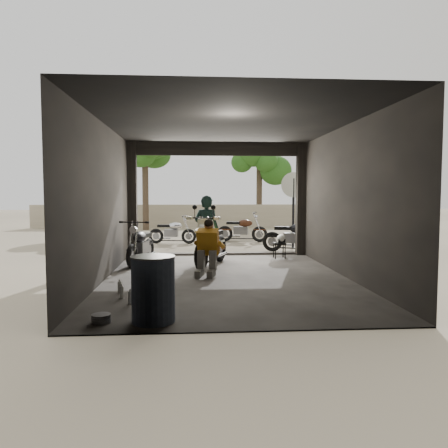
{
  "coord_description": "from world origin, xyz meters",
  "views": [
    {
      "loc": [
        -0.69,
        -8.93,
        1.77
      ],
      "look_at": [
        -0.02,
        0.6,
        1.11
      ],
      "focal_mm": 35.0,
      "sensor_mm": 36.0,
      "label": 1
    }
  ],
  "objects": [
    {
      "name": "boundary_wall",
      "position": [
        0.0,
        14.0,
        0.6
      ],
      "size": [
        18.0,
        0.3,
        1.2
      ],
      "primitive_type": "cube",
      "color": "gray",
      "rests_on": "ground"
    },
    {
      "name": "garage",
      "position": [
        0.0,
        0.55,
        1.28
      ],
      "size": [
        7.0,
        7.13,
        3.2
      ],
      "color": "#2D2B28",
      "rests_on": "ground"
    },
    {
      "name": "rider",
      "position": [
        -0.36,
        1.84,
        0.87
      ],
      "size": [
        0.73,
        0.6,
        1.73
      ],
      "primitive_type": "imported",
      "rotation": [
        0.0,
        0.0,
        2.8
      ],
      "color": "black",
      "rests_on": "ground"
    },
    {
      "name": "outside_bike_b",
      "position": [
        1.1,
        6.96,
        0.55
      ],
      "size": [
        1.74,
        1.06,
        1.1
      ],
      "primitive_type": null,
      "rotation": [
        0.0,
        0.0,
        1.32
      ],
      "color": "#3D1D0E",
      "rests_on": "ground"
    },
    {
      "name": "helmet",
      "position": [
        1.68,
        2.69,
        0.56
      ],
      "size": [
        0.24,
        0.26,
        0.23
      ],
      "primitive_type": "ellipsoid",
      "rotation": [
        0.0,
        0.0,
        -0.01
      ],
      "color": "white",
      "rests_on": "stool"
    },
    {
      "name": "outside_bike_a",
      "position": [
        -1.43,
        6.55,
        0.5
      ],
      "size": [
        1.55,
        0.82,
        1.0
      ],
      "primitive_type": null,
      "rotation": [
        0.0,
        0.0,
        1.42
      ],
      "color": "black",
      "rests_on": "ground"
    },
    {
      "name": "tree_right",
      "position": [
        2.8,
        14.0,
        3.56
      ],
      "size": [
        2.2,
        2.2,
        5.0
      ],
      "color": "#382B1E",
      "rests_on": "ground"
    },
    {
      "name": "left_bike",
      "position": [
        -2.0,
        2.03,
        0.56
      ],
      "size": [
        1.0,
        1.76,
        1.12
      ],
      "primitive_type": null,
      "rotation": [
        0.0,
        0.0,
        -0.21
      ],
      "color": "black",
      "rests_on": "ground"
    },
    {
      "name": "stool",
      "position": [
        1.64,
        2.72,
        0.37
      ],
      "size": [
        0.32,
        0.32,
        0.44
      ],
      "rotation": [
        0.0,
        0.0,
        -0.23
      ],
      "color": "black",
      "rests_on": "ground"
    },
    {
      "name": "outside_bike_c",
      "position": [
        2.35,
        3.98,
        0.57
      ],
      "size": [
        1.84,
        1.24,
        1.15
      ],
      "primitive_type": null,
      "rotation": [
        0.0,
        0.0,
        1.22
      ],
      "color": "black",
      "rests_on": "ground"
    },
    {
      "name": "oil_drum",
      "position": [
        -1.24,
        -3.0,
        0.46
      ],
      "size": [
        0.7,
        0.7,
        0.92
      ],
      "primitive_type": "cylinder",
      "rotation": [
        0.0,
        0.0,
        -0.21
      ],
      "color": "#3E4C68",
      "rests_on": "ground"
    },
    {
      "name": "tree_left",
      "position": [
        -3.0,
        12.5,
        3.99
      ],
      "size": [
        2.2,
        2.2,
        5.6
      ],
      "color": "#382B1E",
      "rests_on": "ground"
    },
    {
      "name": "mechanic",
      "position": [
        -0.4,
        0.35,
        0.59
      ],
      "size": [
        0.77,
        0.93,
        1.18
      ],
      "primitive_type": null,
      "rotation": [
        0.0,
        0.0,
        -0.23
      ],
      "color": "#AF7317",
      "rests_on": "ground"
    },
    {
      "name": "sign_post",
      "position": [
        2.56,
        5.04,
        1.67
      ],
      "size": [
        0.82,
        0.08,
        2.47
      ],
      "rotation": [
        0.0,
        0.0,
        0.39
      ],
      "color": "black",
      "rests_on": "ground"
    },
    {
      "name": "ground",
      "position": [
        0.0,
        0.0,
        0.0
      ],
      "size": [
        80.0,
        80.0,
        0.0
      ],
      "primitive_type": "plane",
      "color": "#7A6D56",
      "rests_on": "ground"
    },
    {
      "name": "main_bike",
      "position": [
        -0.26,
        1.66,
        0.63
      ],
      "size": [
        1.4,
        2.03,
        1.25
      ],
      "primitive_type": null,
      "rotation": [
        0.0,
        0.0,
        -0.37
      ],
      "color": "#EDEFCA",
      "rests_on": "ground"
    }
  ]
}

